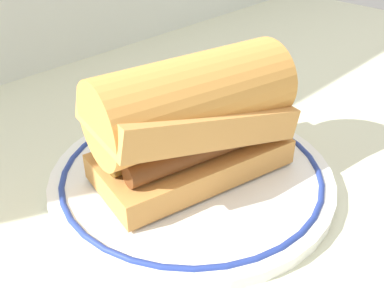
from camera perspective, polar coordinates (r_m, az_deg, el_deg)
name	(u,v)px	position (r m, az deg, el deg)	size (l,w,h in m)	color
ground_plane	(181,175)	(0.47, -1.47, -3.95)	(1.50, 1.50, 0.00)	beige
plate	(192,175)	(0.45, 0.00, -3.98)	(0.28, 0.28, 0.01)	white
sausage_sandwich	(192,118)	(0.42, 0.00, 3.33)	(0.21, 0.13, 0.12)	#D08E46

